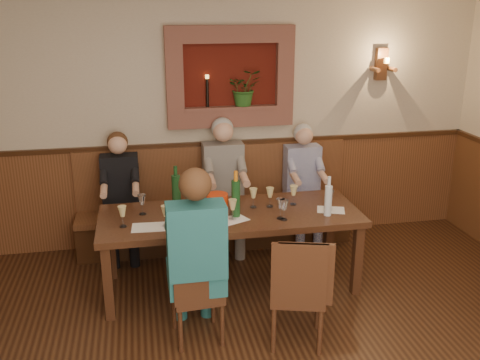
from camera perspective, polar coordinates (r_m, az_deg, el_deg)
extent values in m
cube|color=#C3AF93|center=(5.85, -3.04, 6.56)|extent=(6.00, 0.04, 2.80)
cube|color=#583219|center=(6.06, -2.87, -1.36)|extent=(6.00, 0.04, 1.10)
cube|color=#381E0F|center=(5.89, -2.96, 3.90)|extent=(6.02, 0.06, 0.05)
cube|color=#50130B|center=(5.79, -1.09, 10.98)|extent=(1.00, 0.02, 0.70)
cube|color=brown|center=(5.70, -1.04, 15.31)|extent=(1.36, 0.12, 0.18)
cube|color=brown|center=(5.82, -0.99, 6.62)|extent=(1.36, 0.12, 0.18)
cube|color=brown|center=(5.67, -7.00, 10.69)|extent=(0.18, 0.12, 0.70)
cube|color=brown|center=(5.87, 4.77, 11.03)|extent=(0.18, 0.12, 0.70)
cube|color=brown|center=(5.80, -1.00, 7.69)|extent=(1.00, 0.14, 0.04)
imported|color=#27581E|center=(5.79, 0.48, 9.83)|extent=(0.35, 0.30, 0.39)
cylinder|color=black|center=(5.73, -3.50, 9.25)|extent=(0.03, 0.03, 0.30)
cylinder|color=#FFBF59|center=(5.71, -3.53, 10.94)|extent=(0.04, 0.04, 0.04)
cube|color=#583219|center=(6.26, 14.82, 11.88)|extent=(0.12, 0.08, 0.35)
cylinder|color=#583219|center=(6.16, 14.20, 11.36)|extent=(0.05, 0.18, 0.05)
cylinder|color=#583219|center=(6.25, 15.90, 11.31)|extent=(0.05, 0.18, 0.05)
cylinder|color=#FFBF59|center=(6.14, 15.38, 12.18)|extent=(0.06, 0.06, 0.06)
cube|color=#33190F|center=(4.96, -1.03, -3.87)|extent=(2.40, 0.90, 0.06)
cube|color=#33190F|center=(4.74, -13.89, -10.62)|extent=(0.08, 0.08, 0.69)
cube|color=#33190F|center=(5.09, 12.39, -8.33)|extent=(0.08, 0.08, 0.69)
cube|color=#33190F|center=(5.40, -13.59, -6.84)|extent=(0.08, 0.08, 0.69)
cube|color=#33190F|center=(5.71, 9.51, -5.10)|extent=(0.08, 0.08, 0.69)
cube|color=#381E0F|center=(5.99, -2.52, -5.22)|extent=(3.00, 0.40, 0.40)
cube|color=#583219|center=(5.90, -2.55, -3.26)|extent=(3.00, 0.45, 0.06)
cube|color=#583219|center=(5.96, -2.87, 0.62)|extent=(3.00, 0.06, 0.66)
cube|color=#33190F|center=(4.48, -4.56, -14.33)|extent=(0.40, 0.40, 0.37)
cube|color=#33190F|center=(4.37, -4.63, -12.04)|extent=(0.42, 0.42, 0.05)
cube|color=#33190F|center=(4.09, -4.25, -10.19)|extent=(0.39, 0.07, 0.46)
cube|color=#33190F|center=(4.44, 6.03, -14.45)|extent=(0.49, 0.49, 0.40)
cube|color=#33190F|center=(4.33, 6.13, -11.97)|extent=(0.51, 0.51, 0.05)
cube|color=#33190F|center=(4.03, 6.31, -9.99)|extent=(0.41, 0.15, 0.49)
cube|color=black|center=(5.81, -12.26, -6.18)|extent=(0.39, 0.41, 0.45)
cube|color=black|center=(5.73, -12.66, 0.17)|extent=(0.39, 0.20, 0.51)
sphere|color=#D8A384|center=(5.59, -12.93, 3.69)|extent=(0.19, 0.19, 0.19)
sphere|color=#4C2D19|center=(5.63, -12.94, 3.99)|extent=(0.21, 0.21, 0.21)
cube|color=#585251|center=(5.85, -1.49, -5.53)|extent=(0.43, 0.45, 0.45)
cube|color=#585251|center=(5.78, -1.83, 1.26)|extent=(0.43, 0.23, 0.56)
sphere|color=#D8A384|center=(5.63, -1.81, 5.19)|extent=(0.22, 0.22, 0.22)
sphere|color=#B2B2B2|center=(5.67, -1.89, 5.51)|extent=(0.24, 0.24, 0.24)
cube|color=navy|center=(6.06, 6.84, -4.78)|extent=(0.39, 0.41, 0.45)
cube|color=navy|center=(5.99, 6.62, 1.32)|extent=(0.39, 0.20, 0.51)
sphere|color=#D8A384|center=(5.85, 6.86, 4.71)|extent=(0.19, 0.19, 0.19)
sphere|color=#B2B2B2|center=(5.89, 6.73, 4.99)|extent=(0.21, 0.21, 0.21)
cube|color=navy|center=(4.52, -4.69, -13.35)|extent=(0.44, 0.46, 0.45)
cube|color=navy|center=(4.04, -4.65, -6.42)|extent=(0.44, 0.23, 0.58)
sphere|color=#D8A384|center=(3.92, -4.88, -0.51)|extent=(0.22, 0.22, 0.22)
sphere|color=#4C2D19|center=(3.86, -4.81, -0.46)|extent=(0.24, 0.24, 0.24)
cylinder|color=red|center=(4.82, -2.44, -2.76)|extent=(0.23, 0.23, 0.22)
cylinder|color=#19471E|center=(4.81, -0.45, -2.01)|extent=(0.09, 0.09, 0.34)
cylinder|color=orange|center=(4.74, -0.46, 0.44)|extent=(0.04, 0.04, 0.09)
cylinder|color=#19471E|center=(5.01, -6.81, -1.34)|extent=(0.08, 0.08, 0.33)
cylinder|color=#19471E|center=(4.94, -6.90, 0.98)|extent=(0.03, 0.03, 0.09)
cylinder|color=silver|center=(4.92, 9.39, -2.19)|extent=(0.08, 0.08, 0.28)
cylinder|color=silver|center=(4.85, 9.50, -0.14)|extent=(0.04, 0.04, 0.09)
cube|color=white|center=(4.71, -9.70, -4.98)|extent=(0.31, 0.23, 0.00)
cube|color=white|center=(4.80, -0.79, -4.26)|extent=(0.32, 0.28, 0.00)
cube|color=white|center=(5.09, 9.66, -3.16)|extent=(0.30, 0.25, 0.00)
cube|color=white|center=(4.65, -4.30, -5.07)|extent=(0.31, 0.23, 0.00)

